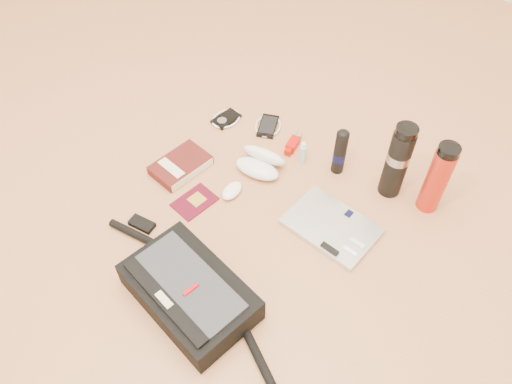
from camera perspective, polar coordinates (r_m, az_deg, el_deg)
ground at (r=1.67m, az=-1.83°, el=-4.44°), size 4.00×4.00×0.00m
messenger_bag at (r=1.51m, az=-7.69°, el=-11.18°), size 0.80×0.30×0.11m
laptop at (r=1.69m, az=8.61°, el=-3.93°), size 0.31×0.22×0.03m
book at (r=1.86m, az=-8.59°, el=3.01°), size 0.16×0.22×0.04m
passport at (r=1.76m, az=-7.02°, el=-1.10°), size 0.12×0.16×0.01m
mouse at (r=1.76m, az=-2.77°, el=0.16°), size 0.06×0.10×0.03m
sunglasses_case at (r=1.82m, az=0.53°, el=3.43°), size 0.19×0.17×0.10m
ipod at (r=2.04m, az=-3.44°, el=8.35°), size 0.11×0.12×0.01m
phone at (r=2.00m, az=1.38°, el=7.55°), size 0.14×0.15×0.01m
inhaler at (r=1.92m, az=4.28°, el=5.58°), size 0.05×0.12×0.03m
spray_bottle at (r=1.85m, az=5.38°, el=4.43°), size 0.03×0.03×0.10m
aerosol_can at (r=1.80m, az=9.58°, el=4.58°), size 0.05×0.05×0.19m
thermos_black at (r=1.73m, az=15.86°, el=3.44°), size 0.10×0.10×0.30m
thermos_red at (r=1.73m, az=20.01°, el=1.48°), size 0.08×0.08×0.28m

